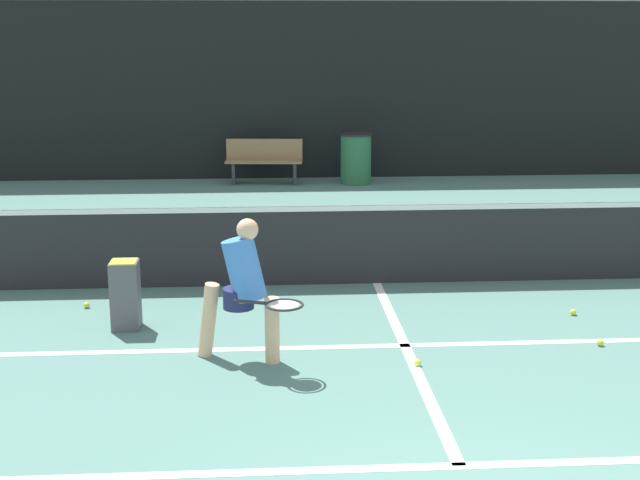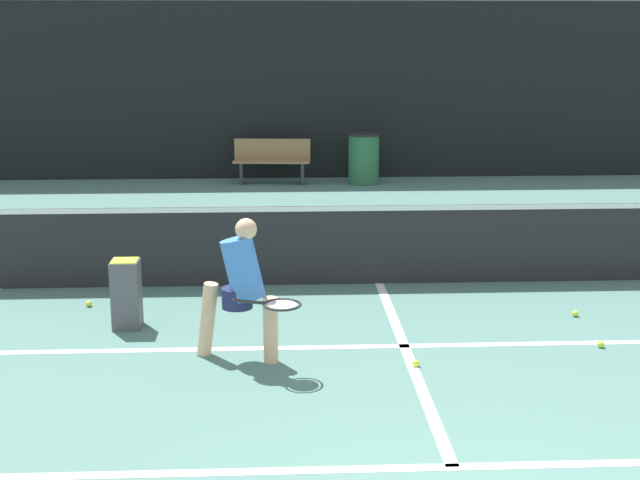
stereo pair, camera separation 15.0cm
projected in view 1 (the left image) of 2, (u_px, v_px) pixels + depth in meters
court_baseline_near at (459, 466)px, 6.24m from camera, size 11.00×0.10×0.01m
court_service_line at (405, 345)px, 8.58m from camera, size 8.25×0.10×0.01m
court_center_mark at (407, 350)px, 8.45m from camera, size 0.10×4.57×0.01m
net at (377, 242)px, 10.55m from camera, size 11.09×0.09×1.07m
fence_back at (329, 90)px, 17.70m from camera, size 24.00×0.06×3.51m
player_practicing at (243, 285)px, 8.06m from camera, size 1.04×0.80×1.34m
tennis_ball_scattered_0 at (573, 312)px, 9.48m from camera, size 0.07×0.07×0.07m
tennis_ball_scattered_1 at (417, 363)px, 8.06m from camera, size 0.07×0.07×0.07m
tennis_ball_scattered_2 at (87, 305)px, 9.72m from camera, size 0.07×0.07×0.07m
tennis_ball_scattered_5 at (600, 343)px, 8.57m from camera, size 0.07×0.07×0.07m
ball_hopper at (125, 293)px, 8.99m from camera, size 0.28×0.28×0.71m
courtside_bench at (264, 160)px, 17.28m from camera, size 1.51×0.49×0.86m
trash_bin at (356, 158)px, 17.28m from camera, size 0.62×0.62×0.98m
parked_car at (170, 126)px, 21.94m from camera, size 1.65×4.60×1.41m
tree_west at (107, 10)px, 23.86m from camera, size 3.42×3.42×3.91m
building_far at (299, 16)px, 30.63m from camera, size 36.00×2.40×6.64m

